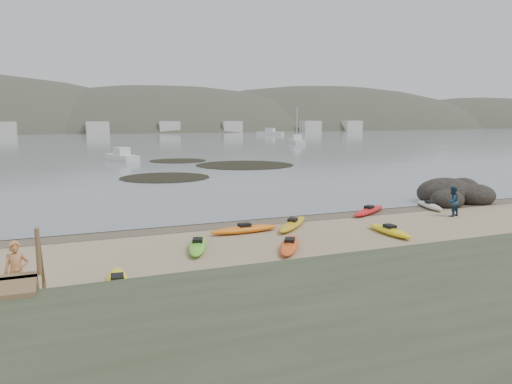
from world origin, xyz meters
name	(u,v)px	position (x,y,z in m)	size (l,w,h in m)	color
ground	(256,220)	(0.00, 0.00, 0.00)	(600.00, 600.00, 0.00)	tan
wet_sand	(258,221)	(0.00, -0.30, 0.00)	(60.00, 60.00, 0.00)	brown
water	(68,126)	(0.00, 300.00, 0.01)	(1200.00, 1200.00, 0.00)	slate
stairs	(6,307)	(-11.00, -11.62, 1.05)	(1.50, 2.70, 2.10)	olive
kayaks	(303,231)	(0.79, -3.83, 0.17)	(20.25, 10.71, 0.34)	#63D22A
person_west	(17,272)	(-10.97, -8.40, 0.93)	(0.68, 0.45, 1.86)	tan
person_east	(452,201)	(10.35, -3.14, 0.83)	(0.80, 0.63, 1.65)	navy
rock_cluster	(455,198)	(13.97, 0.43, 0.25)	(5.41, 4.00, 1.90)	black
kelp_mats	(211,167)	(6.12, 27.89, 0.03)	(20.40, 24.05, 0.04)	black
moored_boats	(112,142)	(1.23, 78.55, 0.55)	(107.01, 82.49, 1.24)	silver
far_hills	(173,166)	(39.38, 193.97, -15.93)	(550.00, 135.00, 80.00)	#384235
far_town	(103,128)	(6.00, 145.00, 2.00)	(199.00, 5.00, 4.00)	beige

